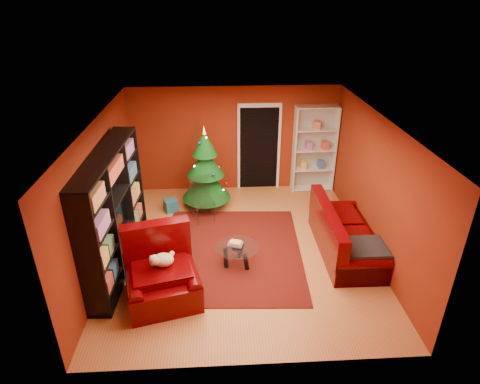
{
  "coord_description": "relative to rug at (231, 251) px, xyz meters",
  "views": [
    {
      "loc": [
        -0.39,
        -6.55,
        4.57
      ],
      "look_at": [
        0.0,
        0.4,
        1.05
      ],
      "focal_mm": 30.0,
      "sensor_mm": 36.0,
      "label": 1
    }
  ],
  "objects": [
    {
      "name": "wall_right",
      "position": [
        2.72,
        0.1,
        1.29
      ],
      "size": [
        0.05,
        5.5,
        2.6
      ],
      "primitive_type": "cube",
      "color": "maroon",
      "rests_on": "ground"
    },
    {
      "name": "armchair",
      "position": [
        -1.16,
        -1.23,
        0.47
      ],
      "size": [
        1.49,
        1.49,
        0.96
      ],
      "primitive_type": null,
      "rotation": [
        0.0,
        0.0,
        0.25
      ],
      "color": "#400003",
      "rests_on": "rug"
    },
    {
      "name": "gift_box_green",
      "position": [
        -0.3,
        2.05,
        0.11
      ],
      "size": [
        0.29,
        0.29,
        0.24
      ],
      "primitive_type": "cube",
      "rotation": [
        0.0,
        0.0,
        0.23
      ],
      "color": "#30682C",
      "rests_on": "floor"
    },
    {
      "name": "gift_box_teal",
      "position": [
        -1.33,
        1.71,
        0.13
      ],
      "size": [
        0.37,
        0.37,
        0.28
      ],
      "primitive_type": "cube",
      "rotation": [
        0.0,
        0.0,
        0.42
      ],
      "color": "#1B5F76",
      "rests_on": "floor"
    },
    {
      "name": "ceiling",
      "position": [
        0.2,
        0.1,
        2.62
      ],
      "size": [
        5.0,
        5.5,
        0.05
      ],
      "primitive_type": "cube",
      "color": "silver",
      "rests_on": "wall_back"
    },
    {
      "name": "media_unit",
      "position": [
        -2.08,
        -0.24,
        1.09
      ],
      "size": [
        0.56,
        2.88,
        2.19
      ],
      "primitive_type": null,
      "rotation": [
        0.0,
        0.0,
        -0.04
      ],
      "color": "black",
      "rests_on": "floor"
    },
    {
      "name": "floor",
      "position": [
        0.2,
        0.1,
        -0.03
      ],
      "size": [
        5.0,
        5.5,
        0.05
      ],
      "primitive_type": "cube",
      "color": "#AD6230",
      "rests_on": "ground"
    },
    {
      "name": "coffee_table",
      "position": [
        0.1,
        -0.43,
        0.2
      ],
      "size": [
        1.02,
        1.02,
        0.5
      ],
      "primitive_type": null,
      "rotation": [
        0.0,
        0.0,
        -0.33
      ],
      "color": "gray",
      "rests_on": "rug"
    },
    {
      "name": "sofa",
      "position": [
        2.22,
        -0.08,
        0.46
      ],
      "size": [
        1.01,
        2.21,
        0.94
      ],
      "primitive_type": null,
      "rotation": [
        0.0,
        0.0,
        1.56
      ],
      "color": "#400003",
      "rests_on": "rug"
    },
    {
      "name": "wall_back",
      "position": [
        0.2,
        2.88,
        1.29
      ],
      "size": [
        5.0,
        0.05,
        2.6
      ],
      "primitive_type": "cube",
      "color": "maroon",
      "rests_on": "ground"
    },
    {
      "name": "rug",
      "position": [
        0.0,
        0.0,
        0.0
      ],
      "size": [
        2.85,
        3.28,
        0.02
      ],
      "primitive_type": "cube",
      "rotation": [
        0.0,
        0.0,
        -0.05
      ],
      "color": "#53120D",
      "rests_on": "floor"
    },
    {
      "name": "wall_left",
      "position": [
        -2.33,
        0.1,
        1.29
      ],
      "size": [
        0.05,
        5.5,
        2.6
      ],
      "primitive_type": "cube",
      "color": "maroon",
      "rests_on": "ground"
    },
    {
      "name": "doorway",
      "position": [
        0.8,
        2.83,
        1.04
      ],
      "size": [
        1.06,
        0.6,
        2.16
      ],
      "primitive_type": null,
      "color": "black",
      "rests_on": "floor"
    },
    {
      "name": "white_bookshelf",
      "position": [
        2.15,
        2.67,
        1.06
      ],
      "size": [
        1.03,
        0.38,
        2.21
      ],
      "primitive_type": null,
      "rotation": [
        0.0,
        0.0,
        0.02
      ],
      "color": "white",
      "rests_on": "floor"
    },
    {
      "name": "dog",
      "position": [
        -1.12,
        -1.17,
        0.71
      ],
      "size": [
        0.46,
        0.39,
        0.31
      ],
      "primitive_type": null,
      "rotation": [
        0.0,
        0.0,
        0.25
      ],
      "color": "beige",
      "rests_on": "armchair"
    },
    {
      "name": "acrylic_chair",
      "position": [
        -0.57,
        1.25,
        0.44
      ],
      "size": [
        0.6,
        0.62,
        0.9
      ],
      "primitive_type": null,
      "rotation": [
        0.0,
        0.0,
        0.33
      ],
      "color": "#66605B",
      "rests_on": "rug"
    },
    {
      "name": "christmas_tree",
      "position": [
        -0.5,
        1.88,
        0.95
      ],
      "size": [
        1.19,
        1.19,
        1.98
      ],
      "primitive_type": null,
      "rotation": [
        0.0,
        0.0,
        -0.07
      ],
      "color": "#0A4111",
      "rests_on": "floor"
    }
  ]
}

